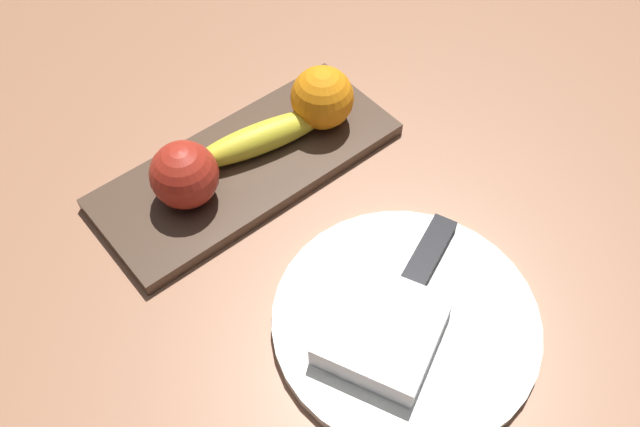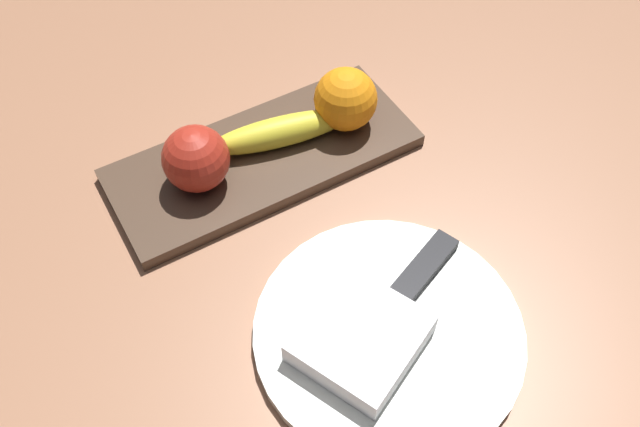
% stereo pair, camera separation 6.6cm
% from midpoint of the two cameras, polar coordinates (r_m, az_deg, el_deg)
% --- Properties ---
extents(ground_plane, '(2.40, 2.40, 0.00)m').
position_cam_midpoint_polar(ground_plane, '(0.76, -5.47, 3.63)').
color(ground_plane, '#9A6649').
extents(fruit_tray, '(0.34, 0.14, 0.02)m').
position_cam_midpoint_polar(fruit_tray, '(0.76, -2.29, 4.58)').
color(fruit_tray, '#4C382A').
rests_on(fruit_tray, ground_plane).
extents(apple, '(0.07, 0.07, 0.07)m').
position_cam_midpoint_polar(apple, '(0.70, -7.75, 4.41)').
color(apple, '#A7281A').
rests_on(apple, fruit_tray).
extents(banana, '(0.17, 0.07, 0.03)m').
position_cam_midpoint_polar(banana, '(0.75, -0.87, 6.71)').
color(banana, yellow).
rests_on(banana, fruit_tray).
extents(orange_near_apple, '(0.07, 0.07, 0.07)m').
position_cam_midpoint_polar(orange_near_apple, '(0.76, 4.67, 9.39)').
color(orange_near_apple, orange).
rests_on(orange_near_apple, fruit_tray).
extents(dinner_plate, '(0.25, 0.25, 0.01)m').
position_cam_midpoint_polar(dinner_plate, '(0.64, 8.73, -10.01)').
color(dinner_plate, white).
rests_on(dinner_plate, ground_plane).
extents(folded_napkin, '(0.14, 0.13, 0.03)m').
position_cam_midpoint_polar(folded_napkin, '(0.62, 6.56, -10.57)').
color(folded_napkin, white).
rests_on(folded_napkin, dinner_plate).
extents(knife, '(0.18, 0.09, 0.01)m').
position_cam_midpoint_polar(knife, '(0.66, 10.79, -5.66)').
color(knife, silver).
rests_on(knife, dinner_plate).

